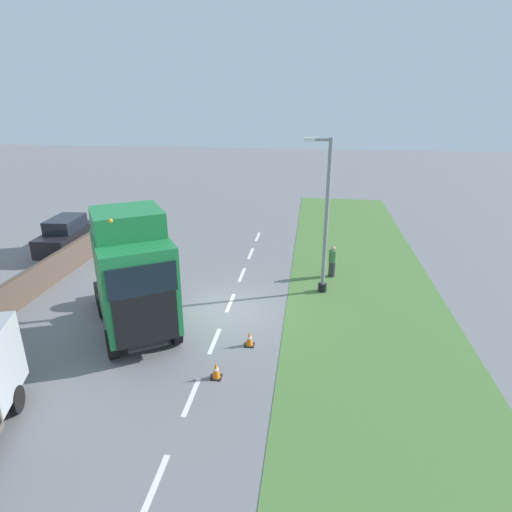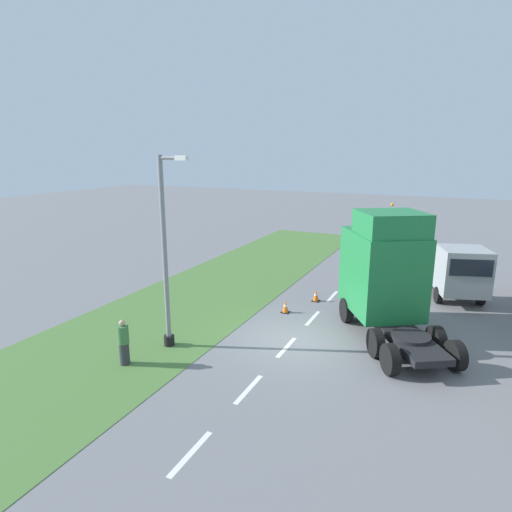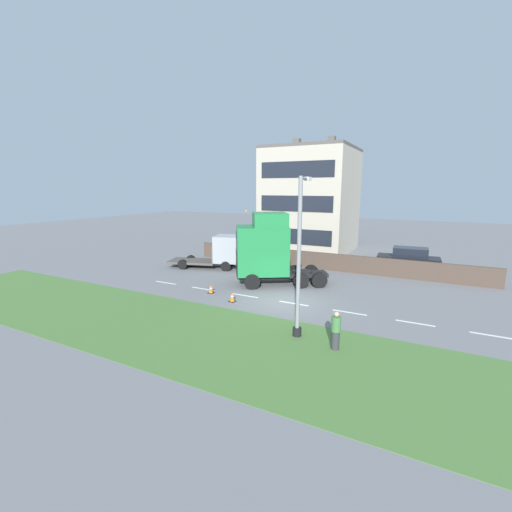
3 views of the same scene
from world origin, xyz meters
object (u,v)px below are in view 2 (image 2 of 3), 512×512
flatbed_truck (458,272)px  lamp_post (167,265)px  pedestrian (124,343)px  traffic_cone_lead (285,307)px  traffic_cone_trailing (316,296)px  lorry_cab (385,272)px

flatbed_truck → lamp_post: lamp_post is taller
pedestrian → traffic_cone_lead: bearing=65.0°
flatbed_truck → pedestrian: size_ratio=3.95×
lamp_post → pedestrian: size_ratio=4.31×
traffic_cone_lead → traffic_cone_trailing: (0.79, 2.06, 0.00)m
traffic_cone_trailing → lorry_cab: bearing=-32.1°
lorry_cab → lamp_post: bearing=-176.3°
flatbed_truck → traffic_cone_trailing: size_ratio=11.12×
lorry_cab → traffic_cone_lead: size_ratio=11.04×
pedestrian → lamp_post: bearing=73.4°
flatbed_truck → traffic_cone_trailing: flatbed_truck is taller
lamp_post → pedestrian: bearing=-106.6°
flatbed_truck → traffic_cone_trailing: bearing=8.9°
traffic_cone_lead → traffic_cone_trailing: 2.21m
flatbed_truck → traffic_cone_trailing: 7.01m
pedestrian → traffic_cone_lead: size_ratio=2.82×
flatbed_truck → pedestrian: bearing=32.3°
lorry_cab → traffic_cone_trailing: (-3.46, 2.17, -2.18)m
pedestrian → traffic_cone_lead: pedestrian is taller
flatbed_truck → pedestrian: flatbed_truck is taller
lorry_cab → lamp_post: size_ratio=0.91×
lorry_cab → flatbed_truck: 5.99m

